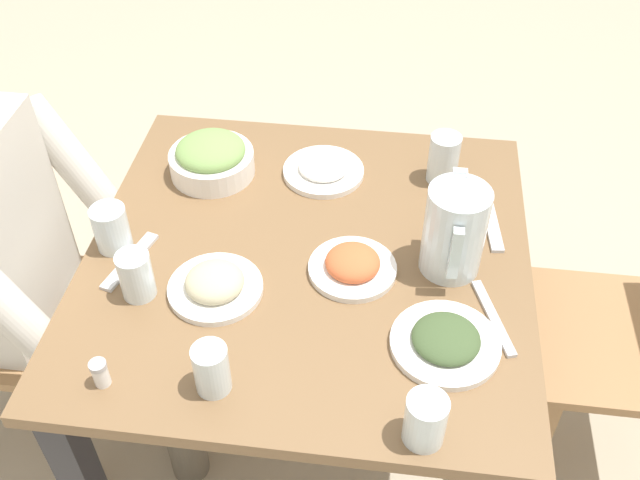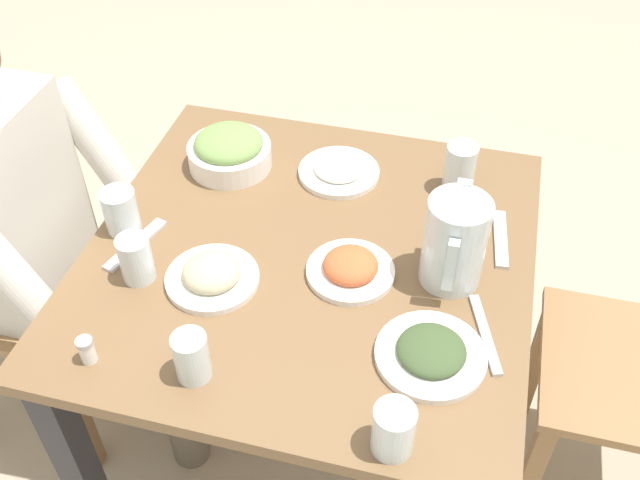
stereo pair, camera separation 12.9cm
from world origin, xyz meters
TOP-DOWN VIEW (x-y plane):
  - ground_plane at (0.00, 0.00)m, footprint 8.00×8.00m
  - dining_table at (0.00, 0.00)m, footprint 0.90×0.90m
  - diner_near at (0.02, -0.59)m, footprint 0.48×0.53m
  - water_pitcher at (-0.00, 0.29)m, footprint 0.16×0.12m
  - salad_bowl at (-0.24, -0.25)m, footprint 0.19×0.19m
  - plate_yoghurt at (-0.26, 0.00)m, footprint 0.19×0.19m
  - plate_beans at (0.13, -0.16)m, footprint 0.18×0.18m
  - plate_dolmas at (0.21, 0.28)m, footprint 0.20×0.20m
  - plate_rice_curry at (0.04, 0.10)m, footprint 0.18×0.18m
  - water_glass_near_right at (0.34, -0.11)m, footprint 0.06×0.06m
  - water_glass_center at (-0.28, 0.27)m, footprint 0.07×0.07m
  - water_glass_by_pitcher at (0.40, 0.24)m, footprint 0.07×0.07m
  - water_glass_far_right at (0.03, -0.40)m, footprint 0.07×0.07m
  - water_glass_far_left at (0.15, -0.30)m, footprint 0.06×0.06m
  - salt_shaker at (0.36, -0.30)m, footprint 0.03×0.03m
  - fork_near at (0.07, -0.35)m, footprint 0.17×0.07m
  - knife_near at (0.13, 0.37)m, footprint 0.18×0.08m
  - fork_far at (-0.13, 0.38)m, footprint 0.17×0.04m

SIDE VIEW (x-z plane):
  - ground_plane at x=0.00m, z-range 0.00..0.00m
  - dining_table at x=0.00m, z-range 0.24..0.97m
  - diner_near at x=0.02m, z-range 0.06..1.25m
  - fork_near at x=0.07m, z-range 0.73..0.74m
  - knife_near at x=0.13m, z-range 0.73..0.74m
  - fork_far at x=-0.13m, z-range 0.73..0.74m
  - plate_yoghurt at x=-0.26m, z-range 0.72..0.76m
  - plate_dolmas at x=0.21m, z-range 0.72..0.76m
  - plate_rice_curry at x=0.04m, z-range 0.72..0.77m
  - plate_beans at x=0.13m, z-range 0.72..0.77m
  - salt_shaker at x=0.36m, z-range 0.73..0.78m
  - salad_bowl at x=-0.24m, z-range 0.73..0.82m
  - water_glass_by_pitcher at x=0.40m, z-range 0.73..0.82m
  - water_glass_near_right at x=0.34m, z-range 0.73..0.83m
  - water_glass_far_right at x=0.03m, z-range 0.73..0.83m
  - water_glass_far_left at x=0.15m, z-range 0.73..0.83m
  - water_glass_center at x=-0.28m, z-range 0.73..0.84m
  - water_pitcher at x=0.00m, z-range 0.73..0.92m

